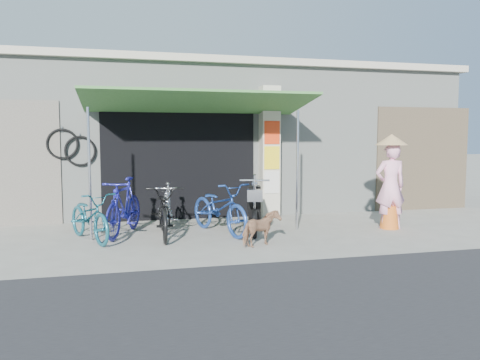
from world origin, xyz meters
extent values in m
plane|color=gray|center=(0.00, 0.00, 0.00)|extent=(80.00, 80.00, 0.00)
cube|color=#2D2D30|center=(0.00, -4.50, 0.01)|extent=(80.00, 6.00, 0.01)
cube|color=#A2A8A0|center=(0.00, 5.10, 1.75)|extent=(12.00, 5.00, 3.50)
cube|color=#B9B29E|center=(0.00, 5.10, 3.58)|extent=(12.30, 5.30, 0.16)
cube|color=black|center=(-1.20, 2.58, 1.25)|extent=(3.40, 0.06, 2.50)
cube|color=black|center=(-1.20, 2.59, 0.55)|extent=(3.06, 0.04, 1.10)
torus|color=black|center=(-3.30, 2.54, 1.55)|extent=(0.65, 0.05, 0.65)
cylinder|color=silver|center=(-3.30, 2.56, 1.87)|extent=(0.02, 0.02, 0.12)
torus|color=black|center=(-3.65, 2.54, 1.70)|extent=(0.65, 0.05, 0.65)
cylinder|color=silver|center=(-3.65, 2.56, 2.02)|extent=(0.02, 0.02, 0.12)
cube|color=beige|center=(0.85, 2.45, 1.50)|extent=(0.42, 0.42, 3.00)
cube|color=red|center=(0.85, 2.23, 1.95)|extent=(0.36, 0.02, 0.52)
cube|color=yellow|center=(0.85, 2.23, 1.38)|extent=(0.36, 0.02, 0.52)
cube|color=silver|center=(0.85, 2.23, 0.82)|extent=(0.36, 0.02, 0.50)
cube|color=#356B30|center=(-0.90, 1.65, 2.55)|extent=(4.60, 1.88, 0.35)
cylinder|color=silver|center=(-3.00, 0.75, 1.18)|extent=(0.05, 0.05, 2.36)
cylinder|color=silver|center=(0.90, 0.75, 1.18)|extent=(0.05, 0.05, 2.36)
cube|color=brown|center=(5.00, 2.59, 1.30)|extent=(2.60, 0.06, 2.60)
imported|color=#155261|center=(-3.01, 0.69, 0.44)|extent=(1.23, 1.77, 0.88)
imported|color=navy|center=(-2.42, 1.04, 0.54)|extent=(1.09, 1.86, 1.08)
imported|color=black|center=(-1.71, 0.72, 0.49)|extent=(0.72, 1.88, 0.97)
imported|color=silver|center=(-1.58, 1.38, 0.47)|extent=(0.65, 1.61, 0.94)
imported|color=#1F4291|center=(-0.65, 0.81, 0.50)|extent=(1.27, 2.00, 0.99)
imported|color=#947E4E|center=(-0.18, -0.42, 0.30)|extent=(0.77, 0.62, 0.60)
torus|color=black|center=(-0.13, 0.18, 0.28)|extent=(0.23, 0.56, 0.55)
torus|color=black|center=(0.21, 1.48, 0.28)|extent=(0.23, 0.56, 0.55)
cube|color=black|center=(0.04, 0.83, 0.35)|extent=(0.47, 1.01, 0.10)
cube|color=black|center=(0.13, 1.18, 0.58)|extent=(0.41, 0.62, 0.35)
cube|color=black|center=(0.13, 1.18, 0.80)|extent=(0.39, 0.62, 0.09)
cube|color=black|center=(-0.08, 0.38, 0.64)|extent=(0.25, 0.16, 0.58)
cylinder|color=silver|center=(-0.12, 0.21, 1.06)|extent=(0.53, 0.17, 0.03)
cube|color=silver|center=(-0.17, 0.03, 0.81)|extent=(0.31, 0.27, 0.21)
imported|color=#F2A3C2|center=(2.78, 0.46, 0.86)|extent=(0.66, 0.47, 1.72)
cone|color=#C35B1B|center=(2.78, 0.46, 0.23)|extent=(0.38, 0.38, 0.46)
cone|color=tan|center=(2.78, 0.46, 1.79)|extent=(0.64, 0.64, 0.22)
camera|label=1|loc=(-2.39, -7.87, 1.80)|focal=35.00mm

